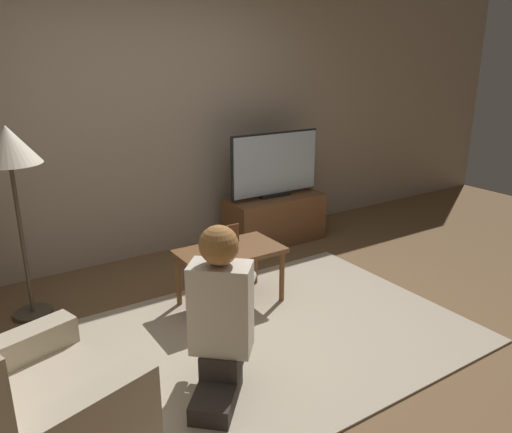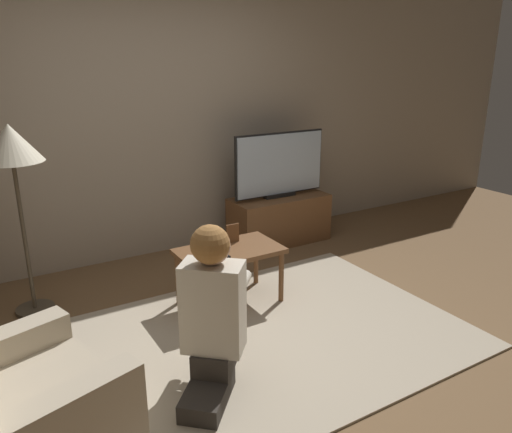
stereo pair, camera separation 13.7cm
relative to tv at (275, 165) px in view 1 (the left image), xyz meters
The scene contains 11 objects.
ground_plane 2.12m from the tv, 128.97° to the right, with size 10.00×10.00×0.00m, color brown.
wall_back 1.38m from the tv, 161.47° to the left, with size 10.00×0.06×2.60m.
rug 2.11m from the tv, 128.97° to the right, with size 2.93×1.91×0.02m.
tv_stand 0.57m from the tv, 90.00° to the right, with size 1.02×0.44×0.49m.
tv is the anchor object (origin of this frame).
coffee_table 1.50m from the tv, 138.80° to the right, with size 0.78×0.46×0.46m.
floor_lamp 2.47m from the tv, behind, with size 0.43×0.43×1.42m.
armchair 3.37m from the tv, 144.15° to the right, with size 0.96×0.98×0.92m.
person_kneeling 2.49m from the tv, 132.18° to the right, with size 0.69×0.73×1.00m.
picture_frame 1.33m from the tv, 139.85° to the right, with size 0.11×0.01×0.15m.
remote 1.61m from the tv, 138.61° to the right, with size 0.04×0.15×0.02m.
Camera 1 is at (-1.61, -2.48, 1.86)m, focal length 35.00 mm.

